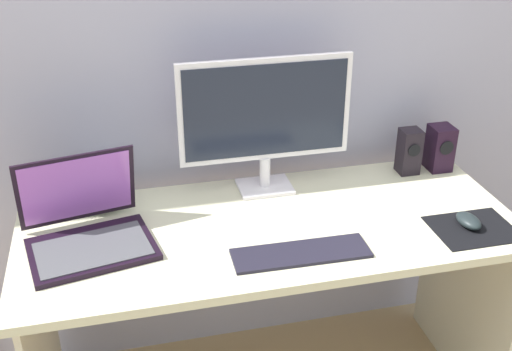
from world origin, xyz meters
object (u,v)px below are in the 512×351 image
(fishbowl, at_px, (97,183))
(mouse, at_px, (469,221))
(laptop, at_px, (87,228))
(speaker_near_monitor, at_px, (409,151))
(monitor, at_px, (265,117))
(speaker_right, at_px, (440,148))
(keyboard_external, at_px, (301,253))

(fishbowl, distance_m, mouse, 1.17)
(laptop, bearing_deg, speaker_near_monitor, 10.67)
(laptop, xyz_separation_m, fishbowl, (0.03, 0.22, 0.03))
(monitor, relative_size, fishbowl, 3.28)
(speaker_right, height_order, laptop, laptop)
(speaker_near_monitor, distance_m, fishbowl, 1.08)
(speaker_near_monitor, distance_m, mouse, 0.39)
(fishbowl, relative_size, mouse, 1.74)
(keyboard_external, distance_m, mouse, 0.54)
(laptop, bearing_deg, keyboard_external, -19.01)
(keyboard_external, bearing_deg, speaker_near_monitor, 39.20)
(speaker_right, height_order, keyboard_external, speaker_right)
(monitor, relative_size, laptop, 1.42)
(monitor, relative_size, speaker_right, 3.46)
(fishbowl, bearing_deg, keyboard_external, -37.20)
(speaker_near_monitor, bearing_deg, keyboard_external, -141.77)
(laptop, height_order, fishbowl, laptop)
(laptop, distance_m, fishbowl, 0.22)
(monitor, bearing_deg, keyboard_external, -89.60)
(speaker_near_monitor, xyz_separation_m, fishbowl, (-1.08, 0.01, 0.00))
(monitor, bearing_deg, fishbowl, 178.74)
(keyboard_external, bearing_deg, speaker_right, 33.66)
(laptop, height_order, mouse, laptop)
(speaker_right, bearing_deg, fishbowl, 179.58)
(monitor, height_order, laptop, monitor)
(speaker_right, distance_m, keyboard_external, 0.77)
(monitor, bearing_deg, speaker_near_monitor, 0.37)
(keyboard_external, bearing_deg, laptop, 161.96)
(speaker_right, relative_size, laptop, 0.41)
(speaker_right, relative_size, fishbowl, 0.95)
(speaker_right, xyz_separation_m, speaker_near_monitor, (-0.12, 0.00, -0.00))
(mouse, bearing_deg, fishbowl, 155.67)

